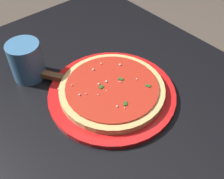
# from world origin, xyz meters

# --- Properties ---
(restaurant_table) EXTENTS (1.01, 0.71, 0.72)m
(restaurant_table) POSITION_xyz_m (0.00, 0.00, 0.58)
(restaurant_table) COLOR black
(restaurant_table) RESTS_ON ground_plane
(serving_plate) EXTENTS (0.32, 0.32, 0.01)m
(serving_plate) POSITION_xyz_m (-0.03, -0.01, 0.73)
(serving_plate) COLOR red
(serving_plate) RESTS_ON restaurant_table
(pizza) EXTENTS (0.26, 0.26, 0.02)m
(pizza) POSITION_xyz_m (-0.03, -0.01, 0.74)
(pizza) COLOR #DBB26B
(pizza) RESTS_ON serving_plate
(pizza_server) EXTENTS (0.21, 0.15, 0.01)m
(pizza_server) POSITION_xyz_m (-0.16, -0.09, 0.74)
(pizza_server) COLOR silver
(pizza_server) RESTS_ON serving_plate
(cup_tall_drink) EXTENTS (0.08, 0.08, 0.10)m
(cup_tall_drink) POSITION_xyz_m (-0.23, -0.13, 0.77)
(cup_tall_drink) COLOR teal
(cup_tall_drink) RESTS_ON restaurant_table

